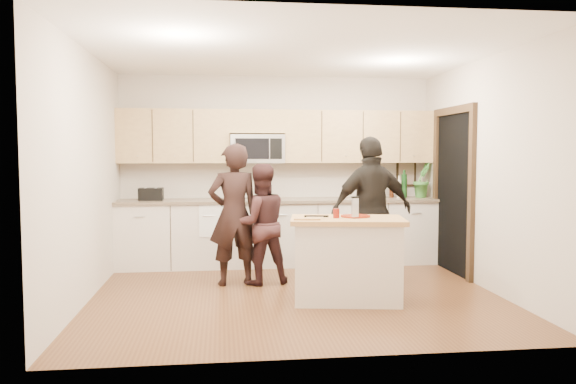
{
  "coord_description": "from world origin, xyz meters",
  "views": [
    {
      "loc": [
        -0.82,
        -6.19,
        1.59
      ],
      "look_at": [
        -0.04,
        0.35,
        1.13
      ],
      "focal_mm": 35.0,
      "sensor_mm": 36.0,
      "label": 1
    }
  ],
  "objects": [
    {
      "name": "doorway",
      "position": [
        2.23,
        0.9,
        1.16
      ],
      "size": [
        0.06,
        1.25,
        2.2
      ],
      "color": "black",
      "rests_on": "ground"
    },
    {
      "name": "island",
      "position": [
        0.52,
        -0.36,
        0.45
      ],
      "size": [
        1.3,
        0.88,
        0.9
      ],
      "rotation": [
        0.0,
        0.0,
        -0.16
      ],
      "color": "beige",
      "rests_on": "ground"
    },
    {
      "name": "upper_cabinetry",
      "position": [
        0.03,
        1.83,
        1.84
      ],
      "size": [
        4.5,
        0.33,
        0.75
      ],
      "color": "tan",
      "rests_on": "ground"
    },
    {
      "name": "tongs",
      "position": [
        0.17,
        -0.41,
        0.93
      ],
      "size": [
        0.26,
        0.07,
        0.02
      ],
      "primitive_type": "cube",
      "rotation": [
        0.0,
        0.0,
        -0.16
      ],
      "color": "black",
      "rests_on": "cutting_board"
    },
    {
      "name": "floor",
      "position": [
        0.0,
        0.0,
        0.0
      ],
      "size": [
        4.5,
        4.5,
        0.0
      ],
      "primitive_type": "plane",
      "color": "brown",
      "rests_on": "ground"
    },
    {
      "name": "orchid",
      "position": [
        2.1,
        1.72,
        1.2
      ],
      "size": [
        0.36,
        0.37,
        0.53
      ],
      "primitive_type": "imported",
      "rotation": [
        0.0,
        0.0,
        0.91
      ],
      "color": "#3B7D32",
      "rests_on": "back_cabinetry"
    },
    {
      "name": "bottle_cluster",
      "position": [
        1.77,
        1.72,
        1.11
      ],
      "size": [
        0.73,
        0.18,
        0.4
      ],
      "color": "black",
      "rests_on": "back_cabinetry"
    },
    {
      "name": "red_plate",
      "position": [
        0.62,
        -0.28,
        0.91
      ],
      "size": [
        0.32,
        0.32,
        0.02
      ],
      "primitive_type": "cylinder",
      "color": "maroon",
      "rests_on": "island"
    },
    {
      "name": "framed_picture",
      "position": [
        1.95,
        1.98,
        1.28
      ],
      "size": [
        0.3,
        0.03,
        0.38
      ],
      "color": "black",
      "rests_on": "ground"
    },
    {
      "name": "box_grater",
      "position": [
        0.59,
        -0.41,
        1.03
      ],
      "size": [
        0.08,
        0.06,
        0.22
      ],
      "color": "silver",
      "rests_on": "red_plate"
    },
    {
      "name": "back_cabinetry",
      "position": [
        0.0,
        1.69,
        0.47
      ],
      "size": [
        4.5,
        0.66,
        0.94
      ],
      "color": "beige",
      "rests_on": "ground"
    },
    {
      "name": "microwave",
      "position": [
        -0.31,
        1.8,
        1.65
      ],
      "size": [
        0.76,
        0.41,
        0.4
      ],
      "color": "silver",
      "rests_on": "ground"
    },
    {
      "name": "woman_right",
      "position": [
        0.97,
        0.34,
        0.9
      ],
      "size": [
        1.12,
        0.65,
        1.79
      ],
      "primitive_type": "imported",
      "rotation": [
        0.0,
        0.0,
        3.36
      ],
      "color": "black",
      "rests_on": "ground"
    },
    {
      "name": "drink_glass",
      "position": [
        0.39,
        -0.36,
        0.95
      ],
      "size": [
        0.07,
        0.07,
        0.1
      ],
      "primitive_type": "cylinder",
      "color": "maroon",
      "rests_on": "island"
    },
    {
      "name": "room_shell",
      "position": [
        0.0,
        0.0,
        1.73
      ],
      "size": [
        4.52,
        4.02,
        2.71
      ],
      "color": "#B9AD9E",
      "rests_on": "ground"
    },
    {
      "name": "woman_center",
      "position": [
        -0.36,
        0.55,
        0.73
      ],
      "size": [
        0.82,
        0.7,
        1.46
      ],
      "primitive_type": "imported",
      "rotation": [
        0.0,
        0.0,
        3.37
      ],
      "color": "black",
      "rests_on": "ground"
    },
    {
      "name": "woman_left",
      "position": [
        -0.67,
        0.54,
        0.85
      ],
      "size": [
        0.68,
        0.51,
        1.7
      ],
      "primitive_type": "imported",
      "rotation": [
        0.0,
        0.0,
        3.33
      ],
      "color": "black",
      "rests_on": "ground"
    },
    {
      "name": "dish_towel",
      "position": [
        -0.95,
        1.5,
        0.8
      ],
      "size": [
        0.34,
        0.6,
        0.48
      ],
      "color": "white",
      "rests_on": "ground"
    },
    {
      "name": "cutting_board",
      "position": [
        0.07,
        -0.45,
        0.91
      ],
      "size": [
        0.3,
        0.23,
        0.02
      ],
      "primitive_type": "cube",
      "rotation": [
        0.0,
        0.0,
        -0.16
      ],
      "color": "tan",
      "rests_on": "island"
    },
    {
      "name": "toaster",
      "position": [
        -1.78,
        1.67,
        1.03
      ],
      "size": [
        0.33,
        0.2,
        0.17
      ],
      "color": "black",
      "rests_on": "back_cabinetry"
    },
    {
      "name": "knife",
      "position": [
        0.15,
        -0.42,
        0.92
      ],
      "size": [
        0.18,
        0.05,
        0.01
      ],
      "primitive_type": "cube",
      "rotation": [
        0.0,
        0.0,
        -0.16
      ],
      "color": "silver",
      "rests_on": "cutting_board"
    }
  ]
}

